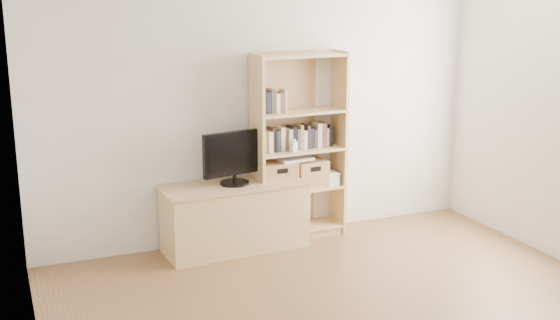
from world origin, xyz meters
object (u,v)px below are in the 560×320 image
bookshelf (299,147)px  laptop (294,159)px  baby_monitor (294,147)px  basket_left (276,176)px  television (234,158)px  tv_stand (235,218)px  basket_right (309,173)px

bookshelf → laptop: (-0.06, -0.02, -0.11)m
baby_monitor → basket_left: size_ratio=0.29×
television → laptop: (0.63, 0.07, -0.08)m
tv_stand → basket_right: 0.88m
basket_right → laptop: size_ratio=0.94×
basket_left → bookshelf: bearing=2.0°
basket_right → laptop: bearing=-177.5°
tv_stand → bookshelf: bearing=4.0°
laptop → tv_stand: bearing=178.6°
tv_stand → basket_left: size_ratio=3.85×
television → tv_stand: bearing=168.2°
tv_stand → baby_monitor: bearing=-5.0°
television → basket_left: (0.45, 0.07, -0.24)m
bookshelf → television: bookshelf is taller
basket_right → tv_stand: bearing=-178.1°
bookshelf → television: 0.70m
television → baby_monitor: size_ratio=6.24×
basket_left → laptop: laptop is taller
tv_stand → basket_right: (0.81, 0.09, 0.33)m
bookshelf → laptop: size_ratio=5.39×
basket_left → basket_right: basket_left is taller
baby_monitor → laptop: (0.03, 0.09, -0.14)m
tv_stand → television: bearing=-3.3°
laptop → bookshelf: bearing=10.6°
bookshelf → basket_right: (0.11, 0.00, -0.27)m
basket_right → basket_left: bearing=178.4°
bookshelf → baby_monitor: size_ratio=17.94×
television → baby_monitor: bearing=-13.5°
bookshelf → baby_monitor: (-0.10, -0.11, 0.03)m
bookshelf → tv_stand: bearing=-175.5°
basket_right → laptop: (-0.18, -0.02, 0.17)m
baby_monitor → laptop: size_ratio=0.30×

